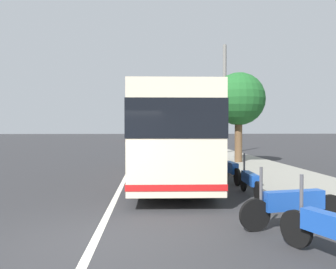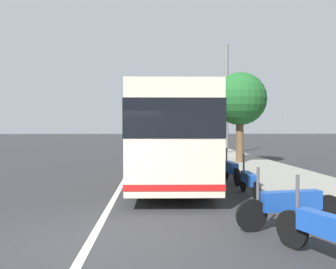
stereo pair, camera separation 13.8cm
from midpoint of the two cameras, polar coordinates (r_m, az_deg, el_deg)
The scene contains 13 objects.
ground_plane at distance 6.12m, azimuth -13.26°, elevation -18.39°, with size 220.00×220.00×0.00m, color #2D2D30.
sidewalk_curb at distance 16.66m, azimuth 15.90°, elevation -5.71°, with size 110.00×3.60×0.14m, color gray.
lane_divider_line at distance 15.84m, azimuth -6.59°, elevation -6.27°, with size 110.00×0.16×0.01m, color silver.
coach_bus at distance 13.01m, azimuth 0.62°, elevation 0.37°, with size 10.99×2.85×3.28m.
motorcycle_angled at distance 5.52m, azimuth 28.18°, elevation -15.53°, with size 2.00×0.93×1.27m.
motorcycle_by_tree at distance 7.02m, azimuth 21.87°, elevation -11.72°, with size 0.48×2.37×1.27m.
motorcycle_far_end at distance 9.84m, azimuth 14.88°, elevation -8.18°, with size 2.20×0.29×1.24m.
motorcycle_nearest_curb at distance 12.20m, azimuth 11.66°, elevation -6.27°, with size 2.10×0.28×1.26m.
car_behind_bus at distance 34.44m, azimuth -2.13°, elevation -1.12°, with size 4.62×2.23×1.43m.
car_side_street at distance 51.23m, azimuth -6.03°, elevation -0.39°, with size 4.22×2.06×1.43m.
car_ahead_same_lane at distance 41.84m, azimuth -0.87°, elevation -0.70°, with size 4.40×1.84×1.48m.
roadside_tree_mid_block at distance 18.28m, azimuth 13.11°, elevation 6.18°, with size 2.97×2.97×5.19m.
utility_pole at distance 25.30m, azimuth 10.70°, elevation 6.24°, with size 0.29×0.29×8.61m, color slate.
Camera 2 is at (-5.67, -1.13, 2.04)m, focal length 33.64 mm.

